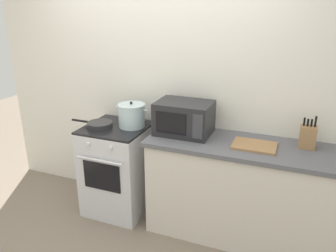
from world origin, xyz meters
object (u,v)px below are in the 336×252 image
Objects in this scene: microwave at (184,118)px; knife_block at (308,137)px; frying_pan at (99,125)px; stock_pot at (132,115)px; cutting_board at (254,146)px; stove at (118,169)px.

microwave is 1.06m from knife_block.
knife_block reaches higher than frying_pan.
microwave is (0.53, 0.01, 0.04)m from stock_pot.
frying_pan is 1.24× the size of cutting_board.
stove is 1.41m from cutting_board.
knife_block is at bearing 4.64° from stove.
stock_pot is 0.97× the size of cutting_board.
frying_pan is 1.48m from cutting_board.
stove is 1.84× the size of microwave.
stove is 1.83m from knife_block.
stock_pot is 0.33m from frying_pan.
knife_block is at bearing 19.09° from cutting_board.
frying_pan is (-0.14, -0.07, 0.48)m from stove.
cutting_board is at bearing 2.68° from frying_pan.
frying_pan is at bearing -155.43° from stock_pot.
stock_pot is 0.70× the size of microwave.
stock_pot reaches higher than stove.
stove is at bearing -156.41° from stock_pot.
cutting_board is at bearing -6.80° from microwave.
stove is 3.28× the size of knife_block.
knife_block is (1.06, 0.06, -0.05)m from microwave.
frying_pan is 0.89× the size of microwave.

